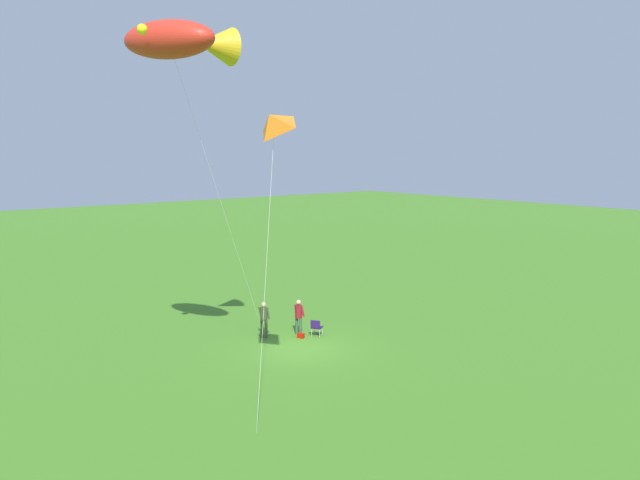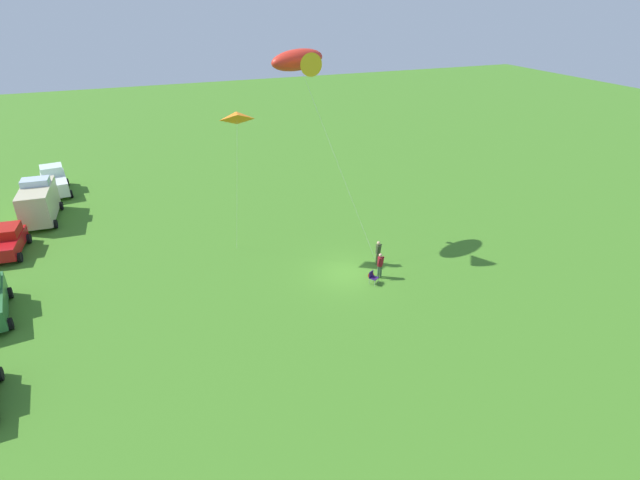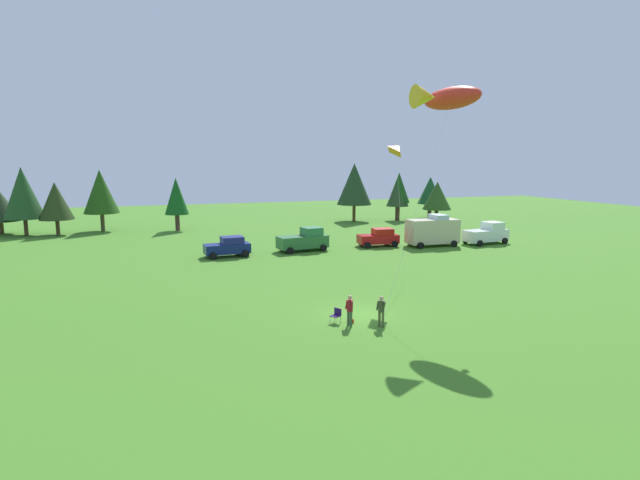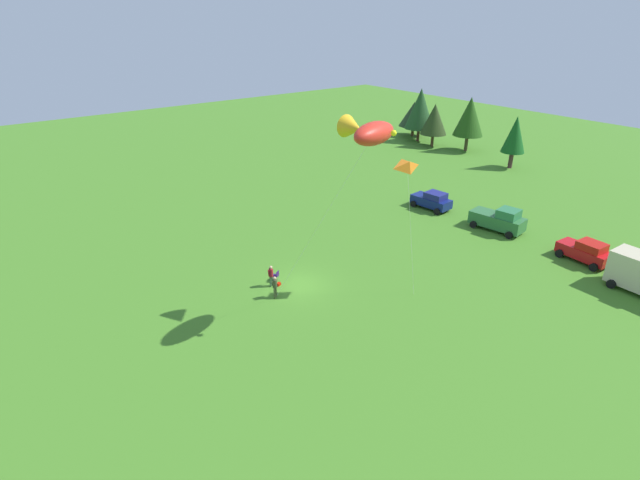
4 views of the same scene
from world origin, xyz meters
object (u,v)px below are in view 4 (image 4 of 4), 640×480
object	(u,v)px
car_navy_hatch	(432,200)
kite_delta_orange	(409,166)
backpack_on_grass	(279,284)
truck_green_flatbed	(499,220)
person_kite_flyer	(275,285)
person_spectator	(271,274)
kite_large_fish	(369,132)
folding_chair	(276,275)
car_red_sedan	(586,251)

from	to	relation	value
car_navy_hatch	kite_delta_orange	size ratio (longest dim) A/B	0.42
backpack_on_grass	truck_green_flatbed	xyz separation A→B (m)	(4.03, 22.37, 0.99)
person_kite_flyer	backpack_on_grass	xyz separation A→B (m)	(-1.33, 1.16, -0.91)
person_kite_flyer	truck_green_flatbed	xyz separation A→B (m)	(2.70, 23.53, 0.08)
car_navy_hatch	person_kite_flyer	bearing A→B (deg)	-82.53
person_spectator	kite_large_fish	distance (m)	14.00
folding_chair	kite_delta_orange	distance (m)	13.27
car_navy_hatch	car_red_sedan	world-z (taller)	same
car_red_sedan	person_kite_flyer	bearing A→B (deg)	-110.53
backpack_on_grass	kite_delta_orange	bearing A→B (deg)	47.09
person_kite_flyer	car_red_sedan	distance (m)	26.03
backpack_on_grass	kite_delta_orange	xyz separation A→B (m)	(6.27, 6.74, 9.59)
car_red_sedan	kite_delta_orange	world-z (taller)	kite_delta_orange
person_kite_flyer	backpack_on_grass	world-z (taller)	person_kite_flyer
folding_chair	kite_delta_orange	bearing A→B (deg)	-169.01
person_spectator	kite_delta_orange	size ratio (longest dim) A/B	0.17
car_red_sedan	folding_chair	bearing A→B (deg)	-116.05
truck_green_flatbed	kite_large_fish	size ratio (longest dim) A/B	0.39
kite_large_fish	person_kite_flyer	bearing A→B (deg)	-148.86
backpack_on_grass	kite_large_fish	size ratio (longest dim) A/B	0.02
person_spectator	truck_green_flatbed	bearing A→B (deg)	-120.93
folding_chair	kite_large_fish	xyz separation A→B (m)	(7.70, 1.98, 12.23)
backpack_on_grass	kite_delta_orange	size ratio (longest dim) A/B	0.03
backpack_on_grass	car_red_sedan	bearing A→B (deg)	61.26
truck_green_flatbed	kite_large_fish	bearing A→B (deg)	-89.68
truck_green_flatbed	kite_delta_orange	world-z (taller)	kite_delta_orange
car_red_sedan	kite_large_fish	size ratio (longest dim) A/B	0.32
person_spectator	folding_chair	bearing A→B (deg)	-76.96
person_kite_flyer	kite_delta_orange	world-z (taller)	kite_delta_orange
person_spectator	kite_delta_orange	distance (m)	13.04
kite_large_fish	kite_delta_orange	size ratio (longest dim) A/B	1.32
truck_green_flatbed	kite_large_fish	xyz separation A→B (m)	(2.93, -20.13, 11.61)
kite_delta_orange	car_red_sedan	bearing A→B (deg)	68.96
folding_chair	backpack_on_grass	distance (m)	0.87
car_red_sedan	kite_large_fish	xyz separation A→B (m)	(-5.34, -20.19, 11.77)
person_spectator	backpack_on_grass	size ratio (longest dim) A/B	5.44
car_navy_hatch	truck_green_flatbed	distance (m)	7.69
car_red_sedan	kite_delta_orange	size ratio (longest dim) A/B	0.42
kite_large_fish	car_red_sedan	bearing A→B (deg)	75.19
person_spectator	car_navy_hatch	xyz separation A→B (m)	(-3.39, 22.23, -0.07)
folding_chair	kite_large_fish	size ratio (longest dim) A/B	0.06
person_spectator	kite_large_fish	bearing A→B (deg)	-179.60
person_spectator	car_red_sedan	bearing A→B (deg)	-139.04
person_kite_flyer	car_navy_hatch	world-z (taller)	car_navy_hatch
kite_large_fish	kite_delta_orange	world-z (taller)	kite_large_fish
person_kite_flyer	kite_delta_orange	bearing A→B (deg)	-154.59
person_kite_flyer	kite_large_fish	bearing A→B (deg)	178.55
folding_chair	kite_delta_orange	world-z (taller)	kite_delta_orange
backpack_on_grass	person_spectator	bearing A→B (deg)	-116.54
person_spectator	backpack_on_grass	world-z (taller)	person_spectator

